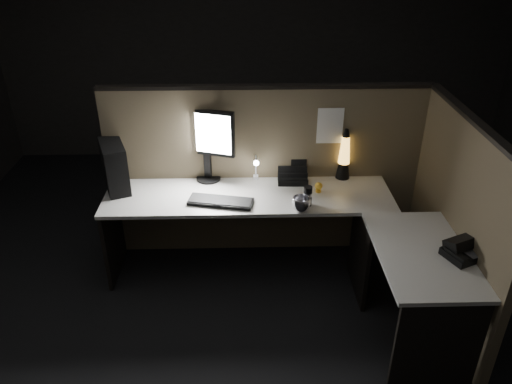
{
  "coord_description": "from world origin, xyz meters",
  "views": [
    {
      "loc": [
        -0.19,
        -2.87,
        2.69
      ],
      "look_at": [
        -0.1,
        0.35,
        0.89
      ],
      "focal_mm": 35.0,
      "sensor_mm": 36.0,
      "label": 1
    }
  ],
  "objects_px": {
    "pc_tower": "(115,167)",
    "lava_lamp": "(344,158)",
    "desk_phone": "(462,249)",
    "monitor": "(207,138)",
    "keyboard": "(221,202)"
  },
  "relations": [
    {
      "from": "pc_tower",
      "to": "monitor",
      "type": "bearing_deg",
      "value": -9.32
    },
    {
      "from": "pc_tower",
      "to": "lava_lamp",
      "type": "height_order",
      "value": "lava_lamp"
    },
    {
      "from": "monitor",
      "to": "desk_phone",
      "type": "height_order",
      "value": "monitor"
    },
    {
      "from": "keyboard",
      "to": "monitor",
      "type": "bearing_deg",
      "value": 117.56
    },
    {
      "from": "monitor",
      "to": "keyboard",
      "type": "bearing_deg",
      "value": -56.52
    },
    {
      "from": "pc_tower",
      "to": "lava_lamp",
      "type": "xyz_separation_m",
      "value": [
        1.88,
        0.14,
        -0.01
      ]
    },
    {
      "from": "pc_tower",
      "to": "monitor",
      "type": "xyz_separation_m",
      "value": [
        0.74,
        0.15,
        0.17
      ]
    },
    {
      "from": "desk_phone",
      "to": "monitor",
      "type": "bearing_deg",
      "value": 122.16
    },
    {
      "from": "lava_lamp",
      "to": "pc_tower",
      "type": "bearing_deg",
      "value": -175.83
    },
    {
      "from": "pc_tower",
      "to": "lava_lamp",
      "type": "relative_size",
      "value": 0.9
    },
    {
      "from": "monitor",
      "to": "pc_tower",
      "type": "bearing_deg",
      "value": -150.84
    },
    {
      "from": "monitor",
      "to": "desk_phone",
      "type": "relative_size",
      "value": 2.12
    },
    {
      "from": "lava_lamp",
      "to": "keyboard",
      "type": "bearing_deg",
      "value": -158.58
    },
    {
      "from": "lava_lamp",
      "to": "desk_phone",
      "type": "distance_m",
      "value": 1.28
    },
    {
      "from": "lava_lamp",
      "to": "monitor",
      "type": "bearing_deg",
      "value": 179.38
    }
  ]
}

